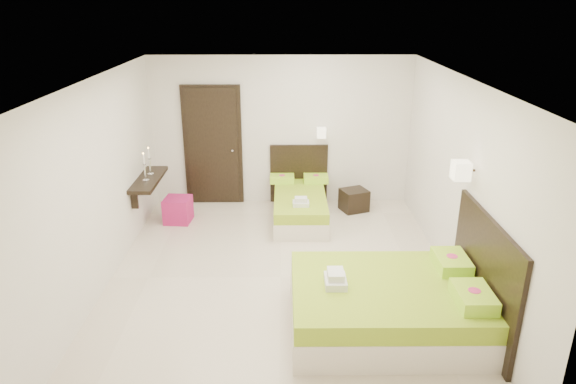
{
  "coord_description": "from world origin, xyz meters",
  "views": [
    {
      "loc": [
        0.06,
        -5.99,
        3.49
      ],
      "look_at": [
        0.1,
        0.3,
        1.1
      ],
      "focal_mm": 32.0,
      "sensor_mm": 36.0,
      "label": 1
    }
  ],
  "objects_px": {
    "bed_single": "(300,203)",
    "bed_double": "(394,303)",
    "ottoman": "(178,210)",
    "nightstand": "(354,200)"
  },
  "relations": [
    {
      "from": "nightstand",
      "to": "ottoman",
      "type": "bearing_deg",
      "value": 167.0
    },
    {
      "from": "bed_single",
      "to": "bed_double",
      "type": "relative_size",
      "value": 0.8
    },
    {
      "from": "bed_single",
      "to": "bed_double",
      "type": "bearing_deg",
      "value": -72.74
    },
    {
      "from": "bed_single",
      "to": "nightstand",
      "type": "relative_size",
      "value": 4.0
    },
    {
      "from": "bed_single",
      "to": "nightstand",
      "type": "bearing_deg",
      "value": 17.92
    },
    {
      "from": "bed_single",
      "to": "nightstand",
      "type": "distance_m",
      "value": 1.0
    },
    {
      "from": "bed_double",
      "to": "nightstand",
      "type": "distance_m",
      "value": 3.41
    },
    {
      "from": "bed_single",
      "to": "ottoman",
      "type": "bearing_deg",
      "value": -175.71
    },
    {
      "from": "bed_single",
      "to": "ottoman",
      "type": "distance_m",
      "value": 2.03
    },
    {
      "from": "bed_single",
      "to": "bed_double",
      "type": "height_order",
      "value": "bed_double"
    }
  ]
}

